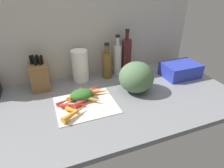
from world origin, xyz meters
The scene contains 22 objects.
ground_plane centered at (0.00, 0.00, -1.50)cm, with size 170.00×80.00×3.00cm, color slate.
wall_back centered at (0.00, 38.50, 30.00)cm, with size 170.00×3.00×60.00cm, color #BCB7AD.
cutting_board centered at (-9.75, -2.12, 0.40)cm, with size 34.05×28.97×0.80cm, color beige.
carrot_0 centered at (-21.09, 3.56, 1.84)cm, with size 2.08×2.08×10.02cm, color red.
carrot_1 centered at (-9.12, 2.09, 2.11)cm, with size 2.61×2.61×17.17cm, color #B2264C.
carrot_2 centered at (-11.48, -1.35, 2.35)cm, with size 3.10×3.10×11.97cm, color red.
carrot_3 centered at (-15.30, -2.88, 2.07)cm, with size 2.54×2.54×17.11cm, color red.
carrot_4 centered at (-17.85, -10.32, 2.57)cm, with size 3.53×3.53×15.89cm, color orange.
carrot_5 centered at (-17.38, -7.94, 2.15)cm, with size 2.71×2.71×10.44cm, color orange.
carrot_6 centered at (-6.29, -0.57, 2.54)cm, with size 3.49×3.49×13.85cm, color orange.
carrot_7 centered at (1.14, 5.91, 2.21)cm, with size 2.82×2.82×12.16cm, color orange.
carrot_8 centered at (-12.58, 10.17, 2.36)cm, with size 3.12×3.12×17.75cm, color orange.
carrot_9 centered at (-3.85, 9.94, 2.42)cm, with size 3.24×3.24×17.88cm, color red.
carrot_10 centered at (-4.77, 9.63, 2.37)cm, with size 3.14×3.14×14.25cm, color orange.
carrot_greens_pile centered at (-10.51, 4.30, 3.68)cm, with size 13.60×10.46×5.75cm, color #2D6023.
winter_squash centered at (24.50, 2.29, 9.79)cm, with size 22.28×21.45×19.57cm, color #4C6B47.
knife_block centered at (-32.34, 28.11, 8.93)cm, with size 10.98×14.46×22.55cm.
paper_towel_roll centered at (-5.08, 29.50, 11.07)cm, with size 11.21×11.21×22.14cm, color white.
bottle_0 centered at (14.01, 27.50, 10.29)cm, with size 7.13×7.13×25.68cm.
bottle_1 centered at (22.91, 29.79, 12.03)cm, with size 5.91×5.91×29.87cm.
bottle_2 centered at (30.35, 30.12, 13.42)cm, with size 7.13×7.13×33.10cm.
dish_rack centered at (65.06, 9.78, 4.96)cm, with size 26.09×18.90×9.93cm, color #2838AD.
Camera 1 is at (-28.43, -92.47, 64.60)cm, focal length 30.80 mm.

